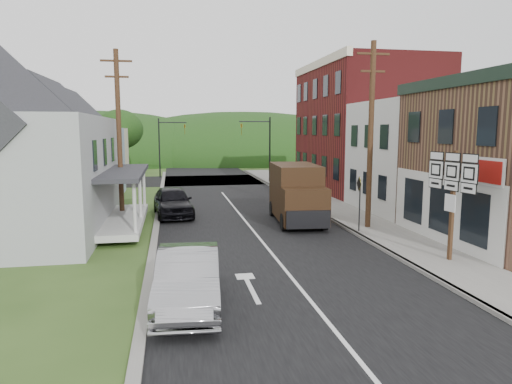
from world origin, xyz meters
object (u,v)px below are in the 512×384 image
delivery_van (297,194)px  silver_sedan (188,279)px  dark_sedan (173,202)px  route_sign_cluster (452,190)px  warning_sign (359,196)px

delivery_van → silver_sedan: bearing=-115.4°
dark_sedan → delivery_van: (6.41, -3.01, 0.71)m
silver_sedan → route_sign_cluster: bearing=18.1°
delivery_van → route_sign_cluster: 8.99m
silver_sedan → warning_sign: size_ratio=1.85×
dark_sedan → route_sign_cluster: route_sign_cluster is taller
dark_sedan → delivery_van: size_ratio=0.88×
route_sign_cluster → warning_sign: size_ratio=1.54×
dark_sedan → warning_sign: bearing=-41.1°
dark_sedan → route_sign_cluster: size_ratio=1.23×
silver_sedan → dark_sedan: dark_sedan is taller
delivery_van → warning_sign: bearing=-50.4°
silver_sedan → delivery_van: size_ratio=0.86×
silver_sedan → warning_sign: (8.22, 7.53, 1.01)m
silver_sedan → dark_sedan: 13.61m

